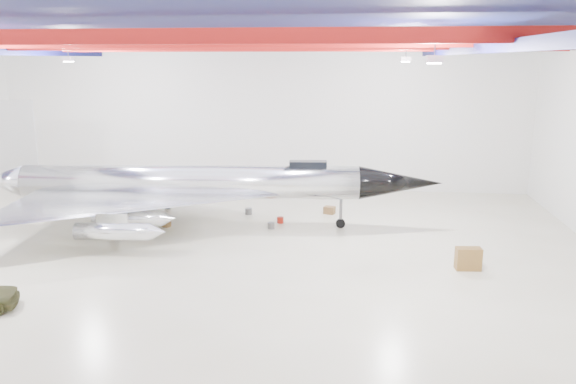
# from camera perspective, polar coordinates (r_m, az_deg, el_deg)

# --- Properties ---
(floor) EXTENTS (40.00, 40.00, 0.00)m
(floor) POSITION_cam_1_polar(r_m,az_deg,el_deg) (29.52, -7.87, -5.95)
(floor) COLOR #C2BA9A
(floor) RESTS_ON ground
(wall_back) EXTENTS (40.00, 0.00, 40.00)m
(wall_back) POSITION_cam_1_polar(r_m,az_deg,el_deg) (42.76, -3.04, 7.69)
(wall_back) COLOR silver
(wall_back) RESTS_ON floor
(ceiling) EXTENTS (40.00, 40.00, 0.00)m
(ceiling) POSITION_cam_1_polar(r_m,az_deg,el_deg) (27.92, -8.61, 15.89)
(ceiling) COLOR #0A0F38
(ceiling) RESTS_ON wall_back
(ceiling_structure) EXTENTS (39.50, 29.50, 1.08)m
(ceiling_structure) POSITION_cam_1_polar(r_m,az_deg,el_deg) (27.89, -8.56, 14.50)
(ceiling_structure) COLOR #9C1411
(ceiling_structure) RESTS_ON ceiling
(jet_aircraft) EXTENTS (27.32, 16.99, 7.45)m
(jet_aircraft) POSITION_cam_1_polar(r_m,az_deg,el_deg) (33.21, -9.91, 0.53)
(jet_aircraft) COLOR silver
(jet_aircraft) RESTS_ON floor
(desk) EXTENTS (1.22, 0.69, 1.07)m
(desk) POSITION_cam_1_polar(r_m,az_deg,el_deg) (27.92, 17.84, -6.47)
(desk) COLOR brown
(desk) RESTS_ON floor
(crate_ply) EXTENTS (0.53, 0.45, 0.33)m
(crate_ply) POSITION_cam_1_polar(r_m,az_deg,el_deg) (34.86, -17.25, -3.14)
(crate_ply) COLOR olive
(crate_ply) RESTS_ON floor
(engine_drum) EXTENTS (0.51, 0.51, 0.37)m
(engine_drum) POSITION_cam_1_polar(r_m,az_deg,el_deg) (32.98, -1.72, -3.42)
(engine_drum) COLOR #59595B
(engine_drum) RESTS_ON floor
(parts_bin) EXTENTS (0.80, 0.72, 0.47)m
(parts_bin) POSITION_cam_1_polar(r_m,az_deg,el_deg) (36.18, 4.23, -1.85)
(parts_bin) COLOR olive
(parts_bin) RESTS_ON floor
(crate_small) EXTENTS (0.34, 0.27, 0.23)m
(crate_small) POSITION_cam_1_polar(r_m,az_deg,el_deg) (38.09, -12.10, -1.53)
(crate_small) COLOR #59595B
(crate_small) RESTS_ON floor
(tool_chest) EXTENTS (0.53, 0.53, 0.36)m
(tool_chest) POSITION_cam_1_polar(r_m,az_deg,el_deg) (34.07, -0.79, -2.87)
(tool_chest) COLOR #9C1B0F
(tool_chest) RESTS_ON floor
(oil_barrel) EXTENTS (0.59, 0.55, 0.33)m
(oil_barrel) POSITION_cam_1_polar(r_m,az_deg,el_deg) (34.10, -12.29, -3.20)
(oil_barrel) COLOR olive
(oil_barrel) RESTS_ON floor
(spares_box) EXTENTS (0.49, 0.49, 0.39)m
(spares_box) POSITION_cam_1_polar(r_m,az_deg,el_deg) (36.05, -4.03, -1.97)
(spares_box) COLOR #59595B
(spares_box) RESTS_ON floor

